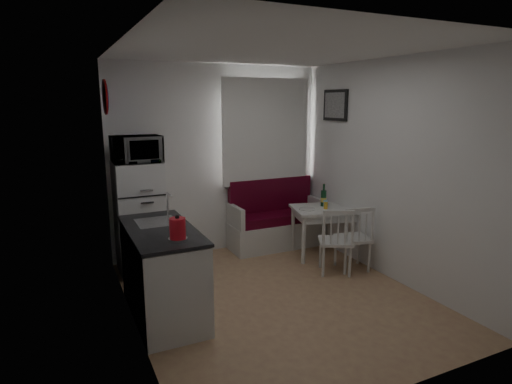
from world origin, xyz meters
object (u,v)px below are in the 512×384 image
(chair_left, at_px, (340,234))
(fridge, at_px, (140,218))
(bench, at_px, (276,224))
(kettle, at_px, (178,229))
(kitchen_counter, at_px, (163,271))
(dining_table, at_px, (326,213))
(chair_right, at_px, (357,232))
(microwave, at_px, (136,149))
(wine_bottle, at_px, (324,195))

(chair_left, distance_m, fridge, 2.47)
(bench, xyz_separation_m, kettle, (-1.94, -1.81, 0.68))
(kitchen_counter, xyz_separation_m, bench, (1.99, 1.36, -0.13))
(dining_table, xyz_separation_m, chair_left, (-0.25, -0.66, -0.08))
(chair_right, height_order, kettle, kettle)
(microwave, bearing_deg, wine_bottle, -8.73)
(kitchen_counter, distance_m, bench, 2.41)
(dining_table, xyz_separation_m, microwave, (-2.42, 0.47, 0.94))
(kitchen_counter, bearing_deg, fridge, 89.10)
(chair_left, distance_m, chair_right, 0.26)
(dining_table, relative_size, wine_bottle, 3.33)
(dining_table, height_order, microwave, microwave)
(chair_right, bearing_deg, kitchen_counter, -166.10)
(dining_table, xyz_separation_m, kettle, (-2.39, -1.17, 0.41))
(bench, distance_m, wine_bottle, 0.87)
(kettle, bearing_deg, dining_table, 26.19)
(chair_left, xyz_separation_m, wine_bottle, (0.26, 0.76, 0.31))
(fridge, xyz_separation_m, kettle, (0.03, -1.70, 0.32))
(kitchen_counter, height_order, dining_table, kitchen_counter)
(microwave, distance_m, wine_bottle, 2.56)
(fridge, height_order, microwave, microwave)
(bench, bearing_deg, chair_right, -70.30)
(fridge, bearing_deg, microwave, -90.00)
(kettle, bearing_deg, fridge, 91.01)
(bench, bearing_deg, microwave, -175.29)
(kitchen_counter, distance_m, dining_table, 2.54)
(dining_table, distance_m, chair_right, 0.66)
(chair_right, height_order, microwave, microwave)
(chair_left, bearing_deg, chair_right, 27.64)
(kitchen_counter, height_order, fridge, fridge)
(dining_table, distance_m, chair_left, 0.71)
(microwave, bearing_deg, kitchen_counter, -90.94)
(microwave, xyz_separation_m, wine_bottle, (2.43, -0.37, -0.71))
(kitchen_counter, relative_size, bench, 0.95)
(chair_left, relative_size, fridge, 0.38)
(bench, distance_m, fridge, 2.00)
(bench, height_order, chair_left, bench)
(fridge, bearing_deg, kitchen_counter, -90.90)
(dining_table, bearing_deg, chair_left, -96.13)
(chair_right, distance_m, fridge, 2.71)
(microwave, bearing_deg, chair_left, -27.55)
(chair_right, bearing_deg, microwave, 167.45)
(chair_right, distance_m, kettle, 2.50)
(wine_bottle, bearing_deg, fridge, 170.12)
(bench, bearing_deg, dining_table, -54.77)
(chair_right, bearing_deg, kettle, -155.45)
(bench, xyz_separation_m, chair_right, (0.46, -1.29, 0.19))
(microwave, relative_size, wine_bottle, 1.84)
(chair_right, bearing_deg, dining_table, 103.59)
(microwave, height_order, kettle, microwave)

